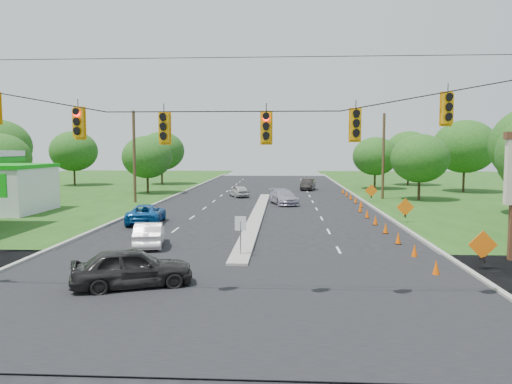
{
  "coord_description": "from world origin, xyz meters",
  "views": [
    {
      "loc": [
        2.11,
        -18.0,
        5.35
      ],
      "look_at": [
        0.47,
        11.08,
        2.8
      ],
      "focal_mm": 35.0,
      "sensor_mm": 36.0,
      "label": 1
    }
  ],
  "objects": [
    {
      "name": "median",
      "position": [
        0.0,
        21.0,
        0.0
      ],
      "size": [
        1.0,
        34.0,
        0.18
      ],
      "primitive_type": "cube",
      "color": "gray",
      "rests_on": "ground"
    },
    {
      "name": "tree_6",
      "position": [
        -16.0,
        55.0,
        4.96
      ],
      "size": [
        6.72,
        6.72,
        7.84
      ],
      "color": "black",
      "rests_on": "ground"
    },
    {
      "name": "tree_2",
      "position": [
        -26.0,
        30.0,
        4.34
      ],
      "size": [
        5.88,
        5.88,
        6.86
      ],
      "color": "black",
      "rests_on": "ground"
    },
    {
      "name": "cross_street",
      "position": [
        0.0,
        0.0,
        0.0
      ],
      "size": [
        160.0,
        14.0,
        0.02
      ],
      "primitive_type": "cube",
      "color": "black",
      "rests_on": "ground"
    },
    {
      "name": "utility_pole_far_left",
      "position": [
        -12.5,
        30.0,
        4.5
      ],
      "size": [
        0.28,
        0.28,
        9.0
      ],
      "primitive_type": "cylinder",
      "color": "#422D1C",
      "rests_on": "ground"
    },
    {
      "name": "tree_4",
      "position": [
        -28.0,
        52.0,
        4.96
      ],
      "size": [
        6.72,
        6.72,
        7.84
      ],
      "color": "black",
      "rests_on": "ground"
    },
    {
      "name": "cone_4",
      "position": [
        8.52,
        17.0,
        0.35
      ],
      "size": [
        0.32,
        0.32,
        0.7
      ],
      "primitive_type": "cone",
      "color": "#E95103",
      "rests_on": "ground"
    },
    {
      "name": "curb_left",
      "position": [
        -10.1,
        30.0,
        0.0
      ],
      "size": [
        0.25,
        110.0,
        0.16
      ],
      "primitive_type": "cube",
      "color": "gray",
      "rests_on": "ground"
    },
    {
      "name": "work_sign_0",
      "position": [
        10.8,
        4.0,
        1.09
      ],
      "size": [
        1.27,
        0.58,
        1.37
      ],
      "color": "black",
      "rests_on": "ground"
    },
    {
      "name": "cone_2",
      "position": [
        8.52,
        10.0,
        0.35
      ],
      "size": [
        0.32,
        0.32,
        0.7
      ],
      "primitive_type": "cone",
      "color": "#E95103",
      "rests_on": "ground"
    },
    {
      "name": "work_sign_2",
      "position": [
        10.8,
        32.0,
        1.09
      ],
      "size": [
        1.27,
        0.58,
        1.37
      ],
      "color": "black",
      "rests_on": "ground"
    },
    {
      "name": "cone_10",
      "position": [
        9.12,
        38.0,
        0.35
      ],
      "size": [
        0.32,
        0.32,
        0.7
      ],
      "primitive_type": "cone",
      "color": "#E95103",
      "rests_on": "ground"
    },
    {
      "name": "tree_9",
      "position": [
        16.0,
        34.0,
        4.34
      ],
      "size": [
        5.88,
        5.88,
        6.86
      ],
      "color": "black",
      "rests_on": "ground"
    },
    {
      "name": "dark_car_receding",
      "position": [
        5.19,
        46.38,
        0.73
      ],
      "size": [
        2.22,
        4.59,
        1.45
      ],
      "primitive_type": "imported",
      "rotation": [
        0.0,
        0.0,
        -0.16
      ],
      "color": "black",
      "rests_on": "ground"
    },
    {
      "name": "signal_span",
      "position": [
        -0.05,
        -1.0,
        4.97
      ],
      "size": [
        25.6,
        0.32,
        9.0
      ],
      "color": "#422D1C",
      "rests_on": "ground"
    },
    {
      "name": "cone_8",
      "position": [
        9.12,
        31.0,
        0.35
      ],
      "size": [
        0.32,
        0.32,
        0.7
      ],
      "primitive_type": "cone",
      "color": "#E95103",
      "rests_on": "ground"
    },
    {
      "name": "tree_5",
      "position": [
        -14.0,
        40.0,
        4.34
      ],
      "size": [
        5.88,
        5.88,
        6.86
      ],
      "color": "black",
      "rests_on": "ground"
    },
    {
      "name": "cone_11",
      "position": [
        9.12,
        41.5,
        0.35
      ],
      "size": [
        0.32,
        0.32,
        0.7
      ],
      "primitive_type": "cone",
      "color": "#E95103",
      "rests_on": "ground"
    },
    {
      "name": "silver_car_far",
      "position": [
        2.07,
        29.56,
        0.72
      ],
      "size": [
        3.25,
        5.31,
        1.44
      ],
      "primitive_type": "imported",
      "rotation": [
        0.0,
        0.0,
        0.27
      ],
      "color": "#9490A5",
      "rests_on": "ground"
    },
    {
      "name": "white_sedan",
      "position": [
        -5.21,
        8.47,
        0.68
      ],
      "size": [
        2.21,
        4.31,
        1.36
      ],
      "primitive_type": "imported",
      "rotation": [
        0.0,
        0.0,
        3.34
      ],
      "color": "white",
      "rests_on": "ground"
    },
    {
      "name": "cone_6",
      "position": [
        8.52,
        24.0,
        0.35
      ],
      "size": [
        0.32,
        0.32,
        0.7
      ],
      "primitive_type": "cone",
      "color": "#E95103",
      "rests_on": "ground"
    },
    {
      "name": "cone_7",
      "position": [
        9.12,
        27.5,
        0.35
      ],
      "size": [
        0.32,
        0.32,
        0.7
      ],
      "primitive_type": "cone",
      "color": "#E95103",
      "rests_on": "ground"
    },
    {
      "name": "cone_3",
      "position": [
        8.52,
        13.5,
        0.35
      ],
      "size": [
        0.32,
        0.32,
        0.7
      ],
      "primitive_type": "cone",
      "color": "#E95103",
      "rests_on": "ground"
    },
    {
      "name": "utility_pole_far_right",
      "position": [
        12.5,
        35.0,
        4.5
      ],
      "size": [
        0.28,
        0.28,
        9.0
      ],
      "primitive_type": "cylinder",
      "color": "#422D1C",
      "rests_on": "ground"
    },
    {
      "name": "curb_right",
      "position": [
        10.1,
        30.0,
        0.0
      ],
      "size": [
        0.25,
        110.0,
        0.16
      ],
      "primitive_type": "cube",
      "color": "gray",
      "rests_on": "ground"
    },
    {
      "name": "black_sedan",
      "position": [
        -3.7,
        0.53,
        0.78
      ],
      "size": [
        4.94,
        3.36,
        1.56
      ],
      "primitive_type": "imported",
      "rotation": [
        0.0,
        0.0,
        1.94
      ],
      "color": "black",
      "rests_on": "ground"
    },
    {
      "name": "tree_10",
      "position": [
        24.0,
        44.0,
        5.58
      ],
      "size": [
        7.56,
        7.56,
        8.82
      ],
      "color": "black",
      "rests_on": "ground"
    },
    {
      "name": "silver_car_oncoming",
      "position": [
        -2.89,
        36.74,
        0.64
      ],
      "size": [
        2.89,
        4.05,
        1.28
      ],
      "primitive_type": "imported",
      "rotation": [
        0.0,
        0.0,
        3.56
      ],
      "color": "#B5B5B5",
      "rests_on": "ground"
    },
    {
      "name": "tree_12",
      "position": [
        14.0,
        48.0,
        4.34
      ],
      "size": [
        5.88,
        5.88,
        6.86
      ],
      "color": "black",
      "rests_on": "ground"
    },
    {
      "name": "work_sign_1",
      "position": [
        10.8,
        18.0,
        1.09
      ],
      "size": [
        1.27,
        0.58,
        1.37
      ],
      "color": "black",
      "rests_on": "ground"
    },
    {
      "name": "cone_5",
      "position": [
        8.52,
        20.5,
        0.35
      ],
      "size": [
        0.32,
        0.32,
        0.7
      ],
      "primitive_type": "cone",
      "color": "#E95103",
      "rests_on": "ground"
    },
    {
      "name": "cone_9",
      "position": [
        9.12,
        34.5,
        0.35
      ],
      "size": [
        0.32,
        0.32,
        0.7
      ],
      "primitive_type": "cone",
      "color": "#E95103",
      "rests_on": "ground"
    },
    {
      "name": "ground",
      "position": [
        0.0,
        0.0,
        0.0
      ],
      "size": [
        160.0,
        160.0,
        0.0
      ],
      "primitive_type": "plane",
      "color": "black",
      "rests_on": "ground"
    },
    {
      "name": "tree_11",
      "position": [
        20.0,
        55.0,
        4.96
      ],
      "size": [
        6.72,
        6.72,
        7.84
      ],
      "color": "black",
      "rests_on": "ground"
    },
    {
      "name": "blue_pickup",
      "position": [
        -7.71,
        16.86,
        0.69
      ],
      "size": [
        2.81,
        5.2,
        1.38
      ],
      "primitive_type": "imported",
      "rotation": [
        0.0,
        0.0,
        3.25
      ],
      "color": "#0E4D95",
      "rests_on": "ground"
    },
    {
      "name": "median_sign",
      "position": [
        0.0,
        6.0,
        1.46
      ],
      "size": [
        0.55,
        0.06,
        2.05
      ],
      "color": "gray",
      "rests_on": "ground"
    },
    {
      "name": "cone_0",
      "position": [
        8.52,
        3.0,
        0.35
      ],
      "size": [
        0.32,
        0.32,
        0.7
      ],
      "primitive_type": "cone",
      "color": "#E95103",
      "rests_on": "ground"
    },
    {
      "name": "cone_1",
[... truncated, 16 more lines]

